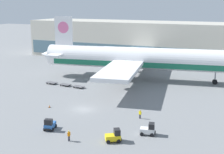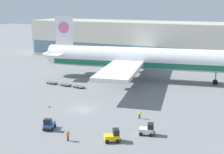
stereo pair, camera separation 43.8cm
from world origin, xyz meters
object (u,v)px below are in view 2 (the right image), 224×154
(baggage_dolly_second, at_px, (66,84))
(baggage_dolly_third, at_px, (79,86))
(baggage_tug_far, at_px, (113,136))
(traffic_cone_near, at_px, (49,106))
(ground_crew_near, at_px, (68,135))
(baggage_dolly_lead, at_px, (52,82))
(baggage_tug_foreground, at_px, (148,130))
(airplane_main, at_px, (137,59))
(ground_crew_far, at_px, (140,114))
(baggage_tug_mid, at_px, (49,124))

(baggage_dolly_second, xyz_separation_m, baggage_dolly_third, (4.05, -0.28, 0.00))
(baggage_tug_far, bearing_deg, baggage_dolly_second, 101.34)
(traffic_cone_near, bearing_deg, ground_crew_near, -44.58)
(baggage_tug_far, relative_size, baggage_dolly_lead, 0.75)
(baggage_tug_foreground, relative_size, baggage_dolly_lead, 0.72)
(airplane_main, height_order, ground_crew_far, airplane_main)
(baggage_tug_mid, bearing_deg, baggage_dolly_third, -175.63)
(baggage_dolly_lead, bearing_deg, baggage_dolly_third, 3.38)
(baggage_dolly_second, bearing_deg, baggage_tug_far, -38.56)
(baggage_dolly_third, distance_m, ground_crew_far, 25.02)
(baggage_dolly_second, height_order, traffic_cone_near, traffic_cone_near)
(baggage_dolly_second, distance_m, ground_crew_near, 32.99)
(baggage_tug_foreground, xyz_separation_m, ground_crew_far, (-3.62, 6.28, 0.09))
(baggage_tug_far, xyz_separation_m, ground_crew_near, (-6.35, -2.68, 0.13))
(airplane_main, relative_size, baggage_tug_mid, 21.15)
(baggage_dolly_lead, distance_m, ground_crew_near, 35.76)
(baggage_tug_mid, bearing_deg, ground_crew_near, 49.63)
(baggage_dolly_third, xyz_separation_m, ground_crew_far, (20.92, -13.70, 0.58))
(baggage_tug_foreground, height_order, baggage_dolly_second, baggage_tug_foreground)
(baggage_tug_mid, distance_m, ground_crew_far, 16.37)
(baggage_tug_mid, xyz_separation_m, traffic_cone_near, (-6.73, 9.38, -0.57))
(baggage_dolly_lead, height_order, ground_crew_far, ground_crew_far)
(baggage_dolly_lead, relative_size, traffic_cone_near, 5.93)
(baggage_dolly_second, relative_size, ground_crew_far, 2.26)
(baggage_tug_mid, height_order, ground_crew_near, baggage_tug_mid)
(ground_crew_near, bearing_deg, baggage_dolly_second, -125.58)
(baggage_tug_far, bearing_deg, ground_crew_near, 169.52)
(ground_crew_far, bearing_deg, baggage_dolly_second, -18.23)
(baggage_tug_foreground, xyz_separation_m, baggage_dolly_second, (-28.60, 20.26, -0.49))
(airplane_main, xyz_separation_m, baggage_dolly_lead, (-18.73, -13.46, -5.45))
(ground_crew_near, bearing_deg, ground_crew_far, 174.32)
(baggage_dolly_second, bearing_deg, airplane_main, 50.36)
(baggage_tug_foreground, distance_m, ground_crew_far, 7.25)
(ground_crew_near, distance_m, ground_crew_far, 15.12)
(traffic_cone_near, bearing_deg, ground_crew_far, 5.05)
(baggage_tug_far, relative_size, traffic_cone_near, 4.43)
(baggage_tug_foreground, distance_m, traffic_cone_near, 22.90)
(ground_crew_far, bearing_deg, baggage_dolly_third, -22.21)
(ground_crew_far, bearing_deg, baggage_tug_mid, 53.44)
(baggage_tug_foreground, bearing_deg, baggage_dolly_second, 131.60)
(airplane_main, relative_size, traffic_cone_near, 90.68)
(baggage_tug_foreground, distance_m, baggage_dolly_second, 35.05)
(baggage_tug_foreground, distance_m, baggage_tug_mid, 16.40)
(baggage_tug_mid, xyz_separation_m, ground_crew_near, (5.31, -2.48, 0.13))
(baggage_dolly_lead, bearing_deg, baggage_tug_foreground, -25.10)
(airplane_main, height_order, traffic_cone_near, airplane_main)
(baggage_dolly_third, distance_m, traffic_cone_near, 15.51)
(baggage_dolly_lead, distance_m, ground_crew_far, 32.61)
(baggage_dolly_second, xyz_separation_m, ground_crew_near, (18.21, -27.50, 0.62))
(baggage_tug_mid, height_order, ground_crew_far, baggage_tug_mid)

